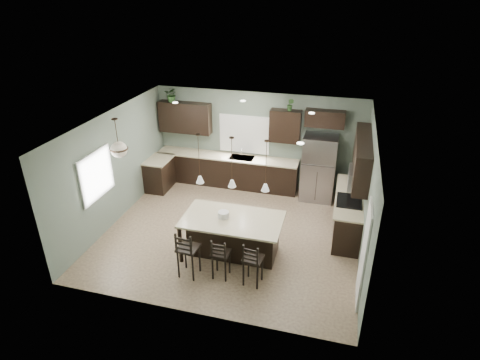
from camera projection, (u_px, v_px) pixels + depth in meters
The scene contains 32 objects.
ground at pixel (232, 232), 9.82m from camera, with size 6.00×6.00×0.00m, color #9E8466.
pantry_door at pixel (364, 255), 7.33m from camera, with size 0.04×0.82×2.04m, color white.
window_back at pixel (244, 134), 11.59m from camera, with size 1.35×0.02×1.00m, color white.
window_left at pixel (96, 175), 9.14m from camera, with size 0.02×1.10×1.00m, color white.
left_return_cabs at pixel (159, 174), 11.72m from camera, with size 0.60×0.90×0.90m, color black.
left_return_countertop at pixel (158, 160), 11.51m from camera, with size 0.66×0.96×0.04m, color beige.
back_lower_cabs at pixel (227, 171), 11.94m from camera, with size 4.20×0.60×0.90m, color black.
back_countertop at pixel (227, 157), 11.71m from camera, with size 4.20×0.66×0.04m, color beige.
sink_inset at pixel (242, 158), 11.60m from camera, with size 0.70×0.45×0.01m, color gray.
faucet at pixel (241, 153), 11.51m from camera, with size 0.02×0.02×0.28m, color silver.
back_upper_left at pixel (185, 118), 11.69m from camera, with size 1.55×0.34×0.90m, color black.
back_upper_right at pixel (285, 126), 11.00m from camera, with size 0.85×0.34×0.90m, color black.
fridge_header at pixel (325, 119), 10.62m from camera, with size 1.05×0.34×0.45m, color black.
right_lower_cabs at pixel (348, 213), 9.75m from camera, with size 0.60×2.35×0.90m, color black.
right_countertop at pixel (350, 196), 9.54m from camera, with size 0.66×2.35×0.04m, color beige.
cooktop at pixel (349, 201), 9.29m from camera, with size 0.58×0.75×0.02m, color black.
wall_oven_front at pixel (335, 217), 9.58m from camera, with size 0.01×0.72×0.60m, color gray.
right_upper_cabs at pixel (362, 157), 9.05m from camera, with size 0.34×2.35×0.90m, color black.
microwave at pixel (357, 178), 9.00m from camera, with size 0.40×0.75×0.40m, color gray.
refrigerator at pixel (319, 168), 10.98m from camera, with size 0.90×0.74×1.85m, color #93929A.
kitchen_island at pixel (233, 236), 8.84m from camera, with size 2.17×1.23×0.92m, color black.
serving_dish at pixel (223, 215), 8.65m from camera, with size 0.24×0.24×0.14m, color silver.
bar_stool_left at pixel (188, 253), 8.17m from camera, with size 0.41×0.41×1.10m, color black.
bar_stool_center at pixel (221, 257), 8.15m from camera, with size 0.36×0.36×0.96m, color black.
bar_stool_right at pixel (253, 263), 7.95m from camera, with size 0.37×0.37×1.01m, color black.
pendant_left at pixel (199, 159), 8.21m from camera, with size 0.17×0.17×1.10m, color white, non-canonical shape.
pendant_center at pixel (232, 162), 8.05m from camera, with size 0.17×0.17×1.10m, color white, non-canonical shape.
pendant_right at pixel (266, 166), 7.89m from camera, with size 0.17×0.17×1.10m, color white, non-canonical shape.
chandelier at pixel (117, 138), 9.07m from camera, with size 0.42×0.42×0.94m, color beige, non-canonical shape.
plant_back_left at pixel (172, 95), 11.45m from camera, with size 0.38×0.33×0.43m, color #274B20.
plant_back_right at pixel (290, 105), 10.67m from camera, with size 0.19×0.15×0.34m, color #2A4E22.
room_shell at pixel (231, 169), 9.07m from camera, with size 6.00×6.00×6.00m.
Camera 1 is at (2.34, -7.89, 5.51)m, focal length 30.00 mm.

